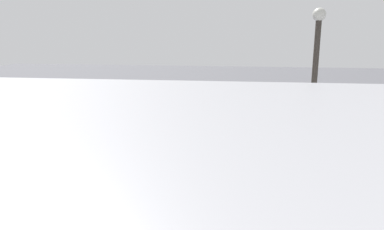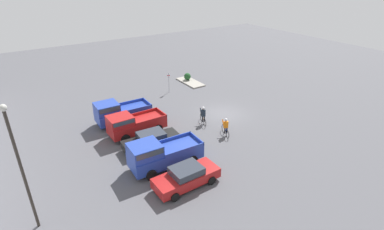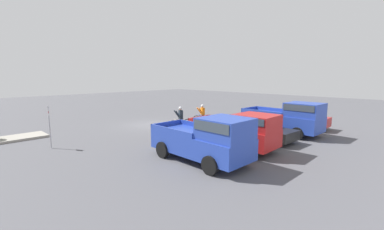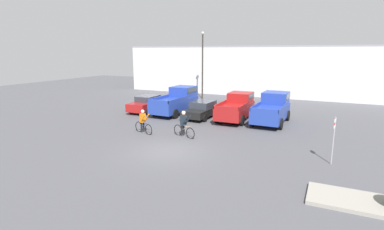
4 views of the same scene
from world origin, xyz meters
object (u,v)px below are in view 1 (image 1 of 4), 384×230
object	(u,v)px
pickup_truck_1	(152,137)
lamppost	(311,122)
cyclist_0	(194,116)
cyclist_1	(235,116)
sedan_0	(306,148)
shrub	(79,102)
pickup_truck_0	(254,141)
fire_lane_sign	(84,102)
pickup_truck_2	(102,135)
sedan_1	(203,144)

from	to	relation	value
pickup_truck_1	lamppost	world-z (taller)	lamppost
cyclist_0	lamppost	xyz separation A→B (m)	(-5.17, 15.12, 3.54)
pickup_truck_1	cyclist_1	bearing A→B (deg)	-123.67
sedan_0	lamppost	world-z (taller)	lamppost
sedan_0	lamppost	bearing A→B (deg)	79.81
pickup_truck_1	cyclist_0	xyz separation A→B (m)	(-1.61, -6.39, -0.21)
cyclist_1	pickup_truck_1	bearing A→B (deg)	56.33
cyclist_0	shrub	distance (m)	12.05
sedan_0	cyclist_1	world-z (taller)	cyclist_1
cyclist_1	shrub	distance (m)	14.59
pickup_truck_0	pickup_truck_1	world-z (taller)	pickup_truck_0
cyclist_0	cyclist_1	xyz separation A→B (m)	(-2.89, -0.36, -0.06)
cyclist_1	fire_lane_sign	size ratio (longest dim) A/B	0.73
cyclist_0	shrub	bearing A→B (deg)	-25.36
pickup_truck_1	lamppost	bearing A→B (deg)	127.84
pickup_truck_1	fire_lane_sign	world-z (taller)	fire_lane_sign
pickup_truck_2	shrub	bearing A→B (deg)	-61.18
sedan_1	cyclist_0	size ratio (longest dim) A/B	2.64
cyclist_0	cyclist_1	world-z (taller)	cyclist_0
sedan_1	cyclist_1	size ratio (longest dim) A/B	2.72
sedan_0	pickup_truck_1	size ratio (longest dim) A/B	0.91
cyclist_0	pickup_truck_1	bearing A→B (deg)	75.89
pickup_truck_1	pickup_truck_2	bearing A→B (deg)	4.11
pickup_truck_0	sedan_1	xyz separation A→B (m)	(2.78, -0.66, -0.48)
pickup_truck_0	fire_lane_sign	distance (m)	14.96
sedan_1	pickup_truck_2	xyz separation A→B (m)	(5.61, 0.62, 0.47)
cyclist_0	fire_lane_sign	world-z (taller)	fire_lane_sign
cyclist_0	fire_lane_sign	bearing A→B (deg)	-7.94
pickup_truck_1	lamppost	size ratio (longest dim) A/B	0.66
pickup_truck_2	lamppost	size ratio (longest dim) A/B	0.67
pickup_truck_0	shrub	world-z (taller)	pickup_truck_0
pickup_truck_1	cyclist_1	world-z (taller)	pickup_truck_1
pickup_truck_0	lamppost	size ratio (longest dim) A/B	0.72
sedan_1	cyclist_1	bearing A→B (deg)	-105.06
pickup_truck_0	pickup_truck_2	world-z (taller)	pickup_truck_0
pickup_truck_0	cyclist_1	bearing A→B (deg)	-81.24
fire_lane_sign	pickup_truck_1	bearing A→B (deg)	133.18
pickup_truck_2	shrub	world-z (taller)	pickup_truck_2
cyclist_0	lamppost	size ratio (longest dim) A/B	0.24
pickup_truck_1	cyclist_1	size ratio (longest dim) A/B	2.87
pickup_truck_2	fire_lane_sign	size ratio (longest dim) A/B	2.14
cyclist_0	lamppost	world-z (taller)	lamppost
sedan_1	pickup_truck_2	distance (m)	5.66
pickup_truck_2	sedan_1	bearing A→B (deg)	-173.70
sedan_0	cyclist_0	size ratio (longest dim) A/B	2.54
sedan_0	shrub	bearing A→B (deg)	-32.60
sedan_0	cyclist_0	xyz separation A→B (m)	(6.79, -6.15, 0.14)
pickup_truck_1	shrub	bearing A→B (deg)	-51.22
lamppost	shrub	xyz separation A→B (m)	(16.06, -20.28, -3.81)
pickup_truck_0	sedan_1	world-z (taller)	pickup_truck_0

